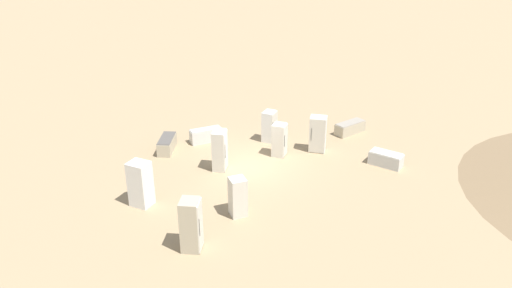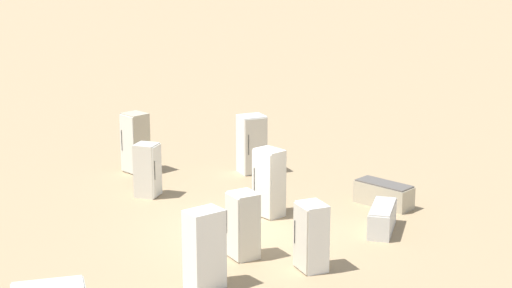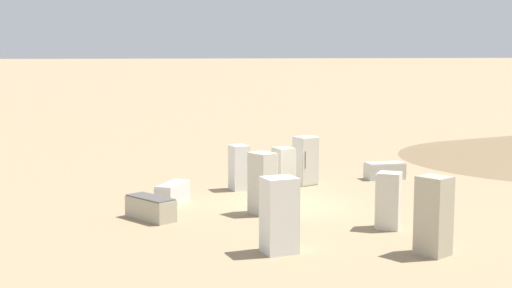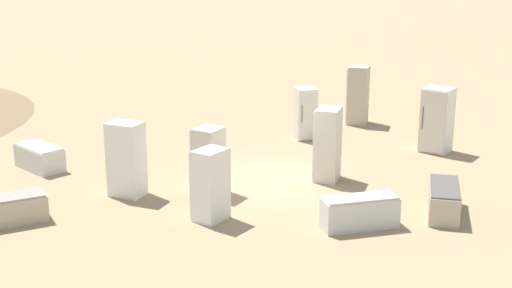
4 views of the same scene
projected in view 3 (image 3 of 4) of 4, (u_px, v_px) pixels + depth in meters
name	position (u px, v px, depth m)	size (l,w,h in m)	color
ground_plane	(283.00, 206.00, 22.99)	(1000.00, 1000.00, 0.00)	#9E8460
discarded_fridge_0	(306.00, 161.00, 26.48)	(0.88, 0.96, 1.81)	white
discarded_fridge_1	(263.00, 183.00, 21.73)	(0.94, 0.87, 1.89)	beige
discarded_fridge_2	(388.00, 201.00, 19.91)	(0.85, 0.87, 1.60)	beige
discarded_fridge_3	(279.00, 215.00, 17.51)	(0.87, 0.91, 1.89)	white
discarded_fridge_4	(173.00, 194.00, 23.14)	(1.71, 1.30, 0.70)	silver
discarded_fridge_5	(151.00, 208.00, 21.06)	(1.77, 1.47, 0.68)	#B2A88E
discarded_fridge_6	(385.00, 171.00, 27.78)	(0.75, 1.52, 0.65)	silver
discarded_fridge_7	(284.00, 171.00, 24.76)	(0.80, 0.78, 1.63)	beige
discarded_fridge_8	(293.00, 164.00, 29.50)	(1.87, 1.12, 0.63)	#B2A88E
discarded_fridge_9	(239.00, 167.00, 25.55)	(0.80, 0.71, 1.62)	white
discarded_fridge_10	(434.00, 216.00, 17.32)	(0.96, 0.95, 1.94)	#B2A88E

